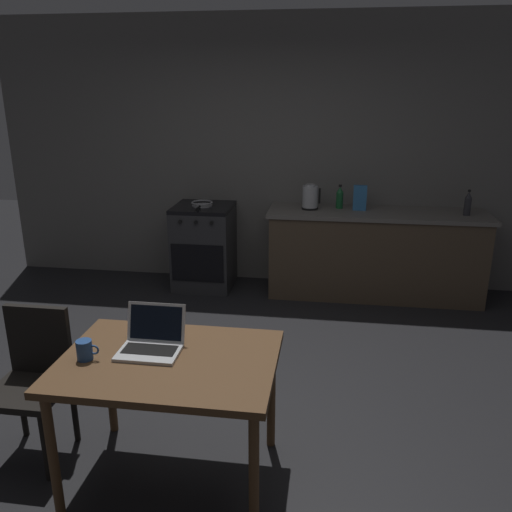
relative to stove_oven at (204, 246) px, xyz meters
name	(u,v)px	position (x,y,z in m)	size (l,w,h in m)	color
ground_plane	(220,405)	(0.63, -2.19, -0.44)	(12.00, 12.00, 0.00)	black
back_wall	(295,154)	(0.93, 0.35, 0.94)	(6.40, 0.10, 2.77)	slate
kitchen_counter	(375,253)	(1.78, 0.00, 0.00)	(2.16, 0.64, 0.88)	#4C3D2D
stove_oven	(204,246)	(0.00, 0.00, 0.00)	(0.60, 0.62, 0.88)	#2D2D30
dining_table	(169,372)	(0.52, -2.89, 0.21)	(1.12, 0.81, 0.73)	brown
chair	(33,374)	(-0.33, -2.77, 0.06)	(0.40, 0.40, 0.88)	black
laptop	(151,342)	(0.41, -2.82, 0.34)	(0.32, 0.28, 0.22)	silver
electric_kettle	(310,197)	(1.11, 0.00, 0.56)	(0.19, 0.16, 0.25)	black
bottle	(468,203)	(2.61, -0.05, 0.56)	(0.06, 0.06, 0.25)	#2D2D33
frying_pan	(202,204)	(0.00, -0.03, 0.47)	(0.23, 0.40, 0.05)	gray
coffee_mug	(85,350)	(0.10, -2.96, 0.35)	(0.12, 0.08, 0.10)	#264C8C
cereal_box	(360,198)	(1.60, 0.02, 0.57)	(0.13, 0.05, 0.25)	#3372B2
bottle_b	(340,197)	(1.40, 0.08, 0.55)	(0.07, 0.07, 0.24)	#19592D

